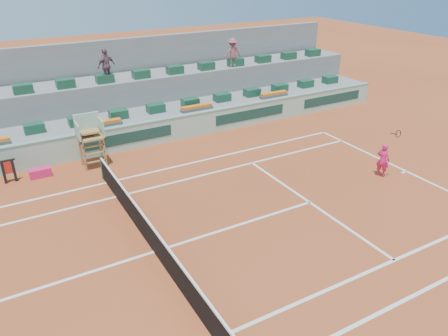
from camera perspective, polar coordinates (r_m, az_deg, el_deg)
The scene contains 16 objects.
ground at distance 14.49m, azimuth -9.11°, elevation -10.77°, with size 90.00×90.00×0.00m, color #933C1C.
seating_tier_lower at distance 23.49m, azimuth -18.72°, elevation 4.63°, with size 36.00×4.00×1.20m, color gray.
seating_tier_upper at distance 24.77m, azimuth -19.75°, elevation 7.27°, with size 36.00×2.40×2.60m, color gray.
stadium_back_wall at distance 26.05m, azimuth -20.76°, elevation 10.07°, with size 36.00×0.40×4.40m, color gray.
player_bag at distance 20.37m, azimuth -22.87°, elevation -0.57°, with size 0.89×0.39×0.39m, color #E31D62.
spectator_mid at distance 24.00m, azimuth -15.11°, elevation 12.77°, with size 1.03×0.43×1.76m, color #714B59.
spectator_right at distance 26.76m, azimuth 1.12°, elevation 14.83°, with size 1.09×0.63×1.69m, color #984C51.
court_lines at distance 14.49m, azimuth -9.11°, elevation -10.76°, with size 23.89×11.09×0.01m.
tennis_net at distance 14.18m, azimuth -9.26°, elevation -9.06°, with size 0.10×11.97×1.10m.
advertising_hoarding at distance 21.45m, azimuth -17.41°, elevation 2.93°, with size 36.00×0.34×1.26m.
umpire_chair at distance 20.21m, azimuth -17.15°, elevation 4.34°, with size 1.10×0.90×2.40m.
seat_row_lower at distance 22.38m, azimuth -18.52°, elevation 5.88°, with size 32.90×0.60×0.44m.
seat_row_upper at distance 23.79m, azimuth -20.01°, elevation 10.35°, with size 32.90×0.60×0.44m.
flower_planters at distance 21.46m, azimuth -21.91°, elevation 4.25°, with size 26.80×0.36×0.28m.
towel_rack at distance 20.25m, azimuth -26.33°, elevation -0.15°, with size 0.66×0.11×1.03m.
tennis_player at distance 19.84m, azimuth 20.06°, elevation 1.04°, with size 0.53×0.88×2.28m.
Camera 1 is at (-3.68, -11.09, 8.57)m, focal length 35.00 mm.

